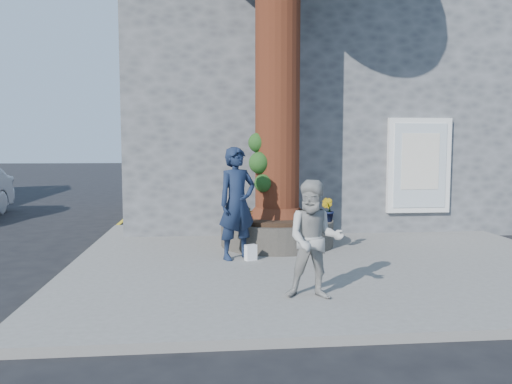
{
  "coord_description": "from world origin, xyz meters",
  "views": [
    {
      "loc": [
        -0.64,
        -8.06,
        2.13
      ],
      "look_at": [
        0.33,
        1.66,
        1.25
      ],
      "focal_mm": 35.0,
      "sensor_mm": 36.0,
      "label": 1
    }
  ],
  "objects": [
    {
      "name": "planter",
      "position": [
        0.8,
        2.0,
        0.41
      ],
      "size": [
        2.3,
        2.3,
        0.6
      ],
      "color": "black",
      "rests_on": "pavement"
    },
    {
      "name": "plant_c",
      "position": [
        -0.05,
        2.85,
        0.91
      ],
      "size": [
        0.29,
        0.29,
        0.37
      ],
      "primitive_type": "imported",
      "rotation": [
        0.0,
        0.0,
        3.67
      ],
      "color": "gray",
      "rests_on": "planter"
    },
    {
      "name": "plant_b",
      "position": [
        1.65,
        1.15,
        0.94
      ],
      "size": [
        0.34,
        0.34,
        0.45
      ],
      "primitive_type": "imported",
      "rotation": [
        0.0,
        0.0,
        2.25
      ],
      "color": "gray",
      "rests_on": "planter"
    },
    {
      "name": "woman",
      "position": [
        0.78,
        -1.66,
        0.91
      ],
      "size": [
        0.87,
        0.74,
        1.58
      ],
      "primitive_type": "imported",
      "rotation": [
        0.0,
        0.0,
        -0.2
      ],
      "color": "#9F9D98",
      "rests_on": "pavement"
    },
    {
      "name": "shopping_bag",
      "position": [
        0.14,
        0.65,
        0.26
      ],
      "size": [
        0.23,
        0.19,
        0.28
      ],
      "primitive_type": "cube",
      "rotation": [
        0.0,
        0.0,
        0.42
      ],
      "color": "white",
      "rests_on": "pavement"
    },
    {
      "name": "yellow_line",
      "position": [
        -3.05,
        1.0,
        0.0
      ],
      "size": [
        0.1,
        30.0,
        0.01
      ],
      "primitive_type": "cube",
      "color": "yellow",
      "rests_on": "ground"
    },
    {
      "name": "stone_shop",
      "position": [
        2.5,
        7.2,
        3.16
      ],
      "size": [
        10.3,
        8.3,
        6.3
      ],
      "color": "#4D5053",
      "rests_on": "ground"
    },
    {
      "name": "man",
      "position": [
        -0.1,
        0.8,
        1.13
      ],
      "size": [
        0.87,
        0.76,
        2.01
      ],
      "primitive_type": "imported",
      "rotation": [
        0.0,
        0.0,
        0.47
      ],
      "color": "#141F37",
      "rests_on": "pavement"
    },
    {
      "name": "pavement",
      "position": [
        1.5,
        1.0,
        0.06
      ],
      "size": [
        9.0,
        8.0,
        0.12
      ],
      "primitive_type": "cube",
      "color": "slate",
      "rests_on": "ground"
    },
    {
      "name": "plant_d",
      "position": [
        0.13,
        1.15,
        0.86
      ],
      "size": [
        0.35,
        0.34,
        0.29
      ],
      "primitive_type": "imported",
      "rotation": [
        0.0,
        0.0,
        5.61
      ],
      "color": "gray",
      "rests_on": "planter"
    },
    {
      "name": "ground",
      "position": [
        0.0,
        0.0,
        0.0
      ],
      "size": [
        120.0,
        120.0,
        0.0
      ],
      "primitive_type": "plane",
      "color": "black",
      "rests_on": "ground"
    },
    {
      "name": "plant_a",
      "position": [
        -0.05,
        1.38,
        0.9
      ],
      "size": [
        0.22,
        0.22,
        0.35
      ],
      "primitive_type": "imported",
      "rotation": [
        0.0,
        0.0,
        0.89
      ],
      "color": "gray",
      "rests_on": "planter"
    }
  ]
}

